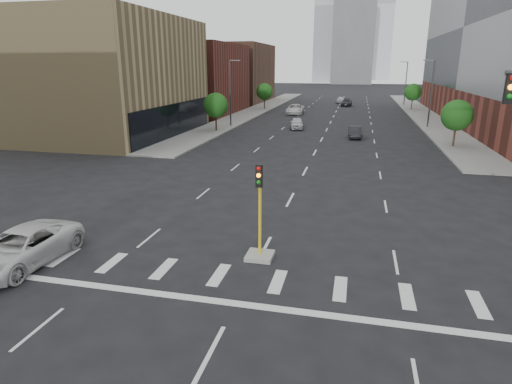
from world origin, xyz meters
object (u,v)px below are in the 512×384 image
(parked_minivan, at_px, (22,247))
(car_near_left, at_px, (297,123))
(car_deep_right, at_px, (346,103))
(car_distant, at_px, (341,100))
(median_traffic_signal, at_px, (260,238))
(car_far_left, at_px, (295,109))
(car_mid_right, at_px, (355,132))

(parked_minivan, bearing_deg, car_near_left, 84.27)
(car_near_left, height_order, car_deep_right, car_deep_right)
(car_near_left, distance_m, car_deep_right, 35.86)
(car_distant, bearing_deg, median_traffic_signal, -80.96)
(median_traffic_signal, distance_m, car_far_left, 59.41)
(car_near_left, xyz_separation_m, parked_minivan, (-5.91, -44.06, 0.05))
(car_far_left, height_order, car_deep_right, car_far_left)
(car_near_left, distance_m, car_distant, 42.57)
(median_traffic_signal, height_order, car_deep_right, median_traffic_signal)
(car_distant, distance_m, parked_minivan, 87.01)
(median_traffic_signal, distance_m, car_near_left, 41.30)
(car_mid_right, height_order, car_far_left, car_far_left)
(car_deep_right, bearing_deg, parked_minivan, -95.91)
(car_mid_right, bearing_deg, car_distant, 91.11)
(median_traffic_signal, bearing_deg, parked_minivan, -163.48)
(median_traffic_signal, xyz_separation_m, car_mid_right, (3.77, 35.08, -0.29))
(car_deep_right, xyz_separation_m, car_distant, (-1.34, 6.94, 0.03))
(median_traffic_signal, relative_size, car_near_left, 1.01)
(car_deep_right, height_order, parked_minivan, parked_minivan)
(car_deep_right, relative_size, parked_minivan, 0.90)
(car_mid_right, distance_m, car_deep_right, 41.49)
(car_distant, bearing_deg, parked_minivan, -87.55)
(car_near_left, bearing_deg, car_distant, 76.72)
(car_distant, height_order, parked_minivan, parked_minivan)
(median_traffic_signal, xyz_separation_m, car_far_left, (-6.90, 59.00, -0.13))
(car_far_left, height_order, car_distant, car_far_left)
(car_mid_right, relative_size, car_deep_right, 0.80)
(median_traffic_signal, distance_m, car_mid_right, 35.29)
(car_far_left, distance_m, car_deep_right, 19.42)
(car_near_left, distance_m, parked_minivan, 44.46)
(car_deep_right, xyz_separation_m, parked_minivan, (-11.50, -79.48, 0.05))
(car_far_left, bearing_deg, parked_minivan, -95.02)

